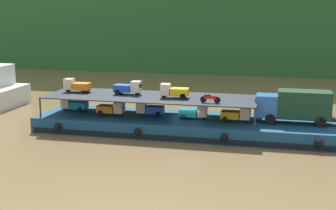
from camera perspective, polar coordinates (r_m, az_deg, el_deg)
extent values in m
plane|color=brown|center=(47.36, 2.42, -3.32)|extent=(400.00, 400.00, 0.00)
cube|color=navy|center=(47.18, 2.43, -2.44)|extent=(30.15, 7.34, 1.50)
cube|color=black|center=(43.78, 1.48, -4.08)|extent=(29.55, 0.06, 0.50)
sphere|color=black|center=(47.41, -12.98, -2.54)|extent=(0.69, 0.69, 0.69)
sphere|color=black|center=(44.46, -3.65, -3.19)|extent=(0.69, 0.69, 0.69)
sphere|color=black|center=(42.84, 6.71, -3.82)|extent=(0.69, 0.69, 0.69)
sphere|color=black|center=(42.70, 17.51, -4.34)|extent=(0.69, 0.69, 0.69)
cube|color=#285BA3|center=(46.05, 11.67, -0.02)|extent=(2.01, 2.19, 2.00)
cube|color=#192833|center=(46.02, 10.40, 0.47)|extent=(0.07, 1.84, 0.60)
cube|color=#193823|center=(46.04, 15.91, 0.09)|extent=(4.81, 2.32, 2.50)
cube|color=black|center=(46.31, 15.82, -1.49)|extent=(6.81, 1.41, 0.20)
cylinder|color=black|center=(47.25, 12.14, -1.11)|extent=(1.00, 0.28, 1.00)
cylinder|color=black|center=(45.28, 12.07, -1.66)|extent=(1.00, 0.28, 1.00)
cylinder|color=black|center=(47.40, 17.51, -1.35)|extent=(1.00, 0.28, 1.00)
cylinder|color=black|center=(45.43, 17.68, -1.91)|extent=(1.00, 0.28, 1.00)
cylinder|color=#232833|center=(49.12, 10.74, 0.02)|extent=(0.16, 0.16, 2.00)
cylinder|color=#232833|center=(42.89, 10.29, -1.63)|extent=(0.16, 0.16, 2.00)
cylinder|color=#232833|center=(54.19, -11.77, 1.05)|extent=(0.16, 0.16, 2.00)
cylinder|color=#232833|center=(48.61, -14.97, -0.29)|extent=(0.16, 0.16, 2.00)
cube|color=#232833|center=(47.46, -2.05, 0.99)|extent=(20.95, 6.54, 0.10)
cube|color=teal|center=(50.83, -10.56, -0.01)|extent=(1.71, 1.22, 0.70)
cube|color=#C6B793|center=(51.39, -11.98, 0.28)|extent=(0.91, 1.01, 1.10)
cube|color=#19232D|center=(51.58, -12.46, 0.43)|extent=(0.05, 0.85, 0.38)
cylinder|color=black|center=(51.57, -12.11, -0.31)|extent=(0.56, 0.15, 0.56)
cylinder|color=black|center=(51.21, -9.89, -0.30)|extent=(0.56, 0.15, 0.56)
cylinder|color=black|center=(50.27, -10.38, -0.54)|extent=(0.56, 0.15, 0.56)
cube|color=orange|center=(48.59, -7.36, -0.44)|extent=(1.74, 1.26, 0.70)
cube|color=#C6B793|center=(48.02, -5.83, -0.30)|extent=(0.94, 1.03, 1.10)
cube|color=#19232D|center=(47.83, -5.31, -0.21)|extent=(0.07, 0.85, 0.38)
cylinder|color=black|center=(48.08, -5.65, -0.96)|extent=(0.56, 0.16, 0.56)
cylinder|color=black|center=(48.34, -8.03, -0.95)|extent=(0.56, 0.16, 0.56)
cylinder|color=black|center=(49.29, -7.54, -0.69)|extent=(0.56, 0.16, 0.56)
cube|color=#1E47B7|center=(47.79, -1.53, -0.55)|extent=(1.76, 1.29, 0.70)
cube|color=beige|center=(48.06, -3.17, -0.25)|extent=(0.95, 1.04, 1.10)
cube|color=#19232D|center=(48.15, -3.71, -0.10)|extent=(0.08, 0.85, 0.38)
cylinder|color=black|center=(48.21, -3.33, -0.89)|extent=(0.57, 0.17, 0.56)
cylinder|color=black|center=(48.29, -0.94, -0.85)|extent=(0.57, 0.17, 0.56)
cylinder|color=black|center=(47.28, -1.19, -1.12)|extent=(0.57, 0.17, 0.56)
cube|color=teal|center=(46.59, 2.39, -0.87)|extent=(1.76, 1.29, 0.70)
cube|color=#C6B793|center=(46.38, 4.11, -0.70)|extent=(0.95, 1.05, 1.10)
cube|color=#19232D|center=(46.31, 4.69, -0.59)|extent=(0.09, 0.85, 0.38)
cylinder|color=black|center=(46.49, 4.28, -1.37)|extent=(0.57, 0.17, 0.56)
cylinder|color=black|center=(46.21, 1.81, -1.42)|extent=(0.57, 0.17, 0.56)
cylinder|color=black|center=(47.24, 2.00, -1.13)|extent=(0.57, 0.17, 0.56)
cube|color=gold|center=(45.94, 7.43, -1.14)|extent=(1.76, 1.29, 0.70)
cube|color=beige|center=(45.71, 9.16, -1.00)|extent=(0.95, 1.05, 1.10)
cube|color=#19232D|center=(45.63, 9.75, -0.90)|extent=(0.08, 0.85, 0.38)
cylinder|color=black|center=(45.81, 9.33, -1.68)|extent=(0.57, 0.17, 0.56)
cylinder|color=black|center=(45.58, 6.81, -1.68)|extent=(0.57, 0.17, 0.56)
cylinder|color=black|center=(46.59, 7.03, -1.39)|extent=(0.57, 0.17, 0.56)
cube|color=orange|center=(50.35, -10.21, 2.21)|extent=(1.71, 1.22, 0.70)
cube|color=beige|center=(50.89, -11.67, 2.48)|extent=(0.91, 1.01, 1.10)
cube|color=#19232D|center=(51.07, -12.15, 2.61)|extent=(0.05, 0.85, 0.38)
cylinder|color=black|center=(51.04, -11.79, 1.87)|extent=(0.56, 0.15, 0.56)
cylinder|color=black|center=(50.74, -9.54, 1.90)|extent=(0.56, 0.15, 0.56)
cylinder|color=black|center=(49.78, -10.01, 1.70)|extent=(0.56, 0.15, 0.56)
cube|color=#1E47B7|center=(48.65, -5.40, 2.02)|extent=(1.70, 1.20, 0.70)
cube|color=beige|center=(48.19, -3.83, 2.19)|extent=(0.90, 1.00, 1.10)
cube|color=#19232D|center=(48.04, -3.29, 2.30)|extent=(0.04, 0.85, 0.38)
cylinder|color=black|center=(48.24, -3.65, 1.54)|extent=(0.56, 0.14, 0.56)
cylinder|color=black|center=(48.35, -6.04, 1.52)|extent=(0.56, 0.14, 0.56)
cylinder|color=black|center=(49.34, -5.63, 1.73)|extent=(0.56, 0.14, 0.56)
cube|color=gold|center=(46.30, 1.39, 1.58)|extent=(1.76, 1.28, 0.70)
cube|color=beige|center=(46.52, -0.31, 1.88)|extent=(0.95, 1.04, 1.10)
cube|color=#19232D|center=(46.59, -0.87, 2.03)|extent=(0.08, 0.85, 0.38)
cylinder|color=black|center=(46.64, -0.49, 1.22)|extent=(0.57, 0.17, 0.56)
cylinder|color=black|center=(46.82, 1.98, 1.25)|extent=(0.57, 0.17, 0.56)
cylinder|color=black|center=(45.79, 1.78, 1.02)|extent=(0.57, 0.17, 0.56)
cylinder|color=black|center=(44.12, 5.89, 0.59)|extent=(0.60, 0.12, 0.60)
cylinder|color=black|center=(44.35, 4.23, 0.67)|extent=(0.60, 0.12, 0.60)
cube|color=#B21919|center=(44.18, 5.06, 0.91)|extent=(1.11, 0.24, 0.28)
cube|color=black|center=(44.20, 4.75, 1.16)|extent=(0.61, 0.22, 0.12)
cylinder|color=#B2B2B7|center=(44.03, 5.77, 1.29)|extent=(0.06, 0.55, 0.04)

